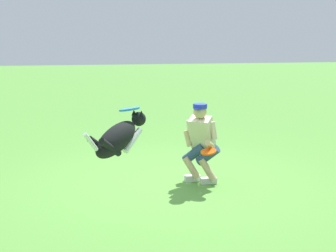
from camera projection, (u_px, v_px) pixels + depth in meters
ground_plane at (172, 182)px, 7.42m from camera, size 60.00×60.00×0.00m
person at (201, 140)px, 7.28m from camera, size 0.61×0.71×1.29m
dog at (119, 137)px, 5.09m from camera, size 0.78×0.83×0.52m
frisbee_flying at (130, 109)px, 5.30m from camera, size 0.34×0.33×0.07m
frisbee_held at (208, 152)px, 6.93m from camera, size 0.32×0.32×0.09m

